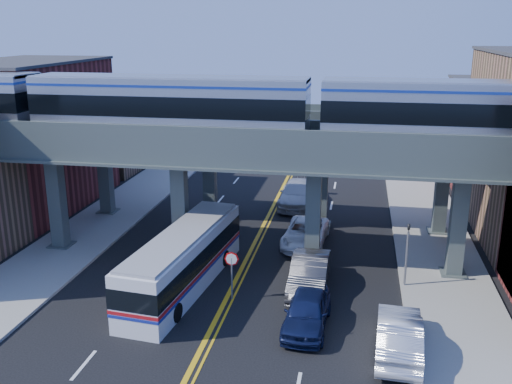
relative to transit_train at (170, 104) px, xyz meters
The scene contains 17 objects.
ground 13.05m from the transit_train, 61.38° to the right, with size 120.00×120.00×0.00m, color black.
sidewalk_west 11.86m from the transit_train, 164.34° to the left, with size 5.00×70.00×0.16m, color gray.
sidewalk_east 18.48m from the transit_train, ahead, with size 5.00×70.00×0.16m, color gray.
building_west_b 16.69m from the transit_train, 150.49° to the left, with size 8.00×14.00×11.00m, color maroon.
building_west_c 25.87m from the transit_train, 123.94° to the left, with size 8.00×10.00×8.00m, color olive.
building_east_c 31.42m from the transit_train, 42.57° to the left, with size 8.00×10.00×9.00m, color maroon.
elevated_viaduct_near 5.22m from the transit_train, ahead, with size 52.00×3.60×7.40m.
elevated_viaduct_far 8.73m from the transit_train, 58.05° to the left, with size 52.00×3.60×7.40m.
transit_train is the anchor object (origin of this frame).
stop_sign 10.21m from the transit_train, 46.99° to the right, with size 0.76×0.09×2.63m.
traffic_signal 15.41m from the transit_train, ahead, with size 0.15×0.18×4.10m.
transit_bus 8.96m from the transit_train, 66.03° to the right, with size 3.76×11.74×2.97m.
car_lane_a 14.17m from the transit_train, 39.39° to the right, with size 1.97×4.90×1.67m, color #10173A.
car_lane_b 12.39m from the transit_train, 20.59° to the right, with size 1.93×5.53×1.82m, color #323134.
car_lane_c 11.96m from the transit_train, 23.60° to the left, with size 2.59×5.62×1.56m, color white.
car_lane_d 15.69m from the transit_train, 62.23° to the left, with size 2.56×6.30×1.83m, color silver.
car_parked_curb 17.68m from the transit_train, 34.04° to the right, with size 1.88×5.38×1.77m, color silver.
Camera 1 is at (6.36, -23.22, 13.69)m, focal length 40.00 mm.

